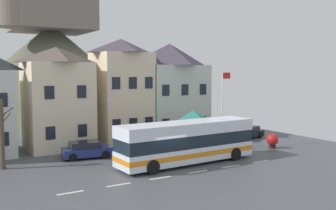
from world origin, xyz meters
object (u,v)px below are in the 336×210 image
townhouse_02 (122,91)px  harbour_buoy (272,140)px  townhouse_01 (57,98)px  parked_car_02 (191,137)px  public_bench (193,140)px  bare_tree_00 (2,133)px  pedestrian_00 (237,140)px  pedestrian_01 (213,143)px  townhouse_03 (170,90)px  bus_shelter (193,117)px  parked_car_00 (87,150)px  flagpole (223,104)px  transit_bus (187,142)px  hilltop_castle (52,67)px  parked_car_03 (246,132)px

townhouse_02 → harbour_buoy: bearing=-44.0°
townhouse_01 → parked_car_02: bearing=-21.7°
public_bench → bare_tree_00: bare_tree_00 is taller
pedestrian_00 → harbour_buoy: pedestrian_00 is taller
pedestrian_01 → townhouse_01: bearing=139.7°
townhouse_03 → bare_tree_00: size_ratio=1.84×
bus_shelter → parked_car_02: bus_shelter is taller
parked_car_00 → parked_car_02: bearing=11.4°
townhouse_02 → harbour_buoy: townhouse_02 is taller
harbour_buoy → flagpole: bearing=146.6°
bus_shelter → public_bench: 3.61m
transit_bus → pedestrian_01: (4.02, 1.97, -0.72)m
hilltop_castle → parked_car_02: hilltop_castle is taller
flagpole → harbour_buoy: flagpole is taller
townhouse_03 → parked_car_02: townhouse_03 is taller
hilltop_castle → bare_tree_00: 30.65m
townhouse_02 → pedestrian_01: townhouse_02 is taller
townhouse_02 → parked_car_03: (12.08, -4.80, -4.47)m
townhouse_02 → pedestrian_01: 10.84m
townhouse_03 → parked_car_03: (6.27, -5.23, -4.36)m
townhouse_02 → bare_tree_00: size_ratio=1.88×
townhouse_01 → hilltop_castle: (5.29, 22.50, 3.07)m
parked_car_02 → bus_shelter: bearing=-122.8°
parked_car_00 → parked_car_03: size_ratio=1.01×
hilltop_castle → parked_car_03: hilltop_castle is taller
pedestrian_01 → bare_tree_00: bearing=168.1°
transit_bus → public_bench: 7.42m
bare_tree_00 → pedestrian_00: bearing=-10.4°
bus_shelter → parked_car_00: bearing=166.6°
bus_shelter → parked_car_02: (1.82, 2.86, -2.35)m
transit_bus → pedestrian_00: bearing=13.6°
townhouse_02 → bus_shelter: 8.35m
parked_car_00 → pedestrian_01: size_ratio=2.47×
transit_bus → parked_car_00: 8.32m
townhouse_01 → townhouse_03: 12.10m
transit_bus → harbour_buoy: 10.00m
townhouse_03 → public_bench: townhouse_03 is taller
parked_car_00 → flagpole: (12.07, -2.45, 3.38)m
townhouse_01 → pedestrian_01: (10.79, -9.16, -3.71)m
harbour_buoy → bare_tree_00: bare_tree_00 is taller
townhouse_02 → townhouse_03: bearing=4.2°
townhouse_03 → parked_car_02: size_ratio=2.53×
transit_bus → pedestrian_00: 7.00m
pedestrian_00 → bare_tree_00: size_ratio=0.29×
parked_car_02 → parked_car_03: bearing=-3.7°
parked_car_02 → pedestrian_01: (-0.85, -4.53, 0.27)m
transit_bus → parked_car_00: bearing=133.4°
townhouse_01 → pedestrian_00: townhouse_01 is taller
parked_car_02 → flagpole: (1.27, -3.18, 3.42)m
public_bench → harbour_buoy: (5.35, -4.91, 0.27)m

